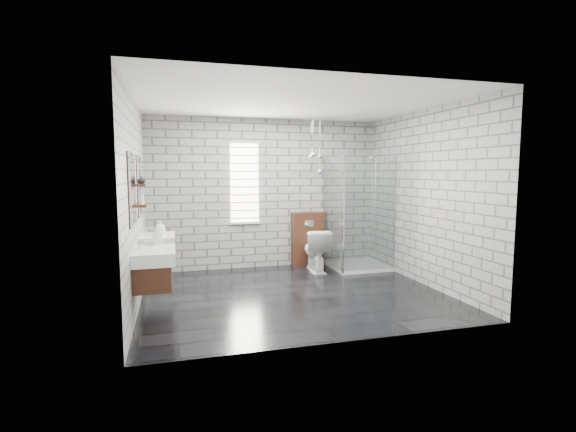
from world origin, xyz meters
name	(u,v)px	position (x,y,z in m)	size (l,w,h in m)	color
floor	(293,294)	(0.00, 0.00, -0.01)	(4.20, 3.60, 0.02)	black
ceiling	(294,102)	(0.00, 0.00, 2.71)	(4.20, 3.60, 0.02)	white
wall_back	(266,194)	(0.00, 1.81, 1.35)	(4.20, 0.02, 2.70)	#9E9E99
wall_front	(344,212)	(0.00, -1.81, 1.35)	(4.20, 0.02, 2.70)	#9E9E99
wall_left	(135,203)	(-2.11, 0.00, 1.35)	(0.02, 3.60, 2.70)	#9E9E99
wall_right	(425,198)	(2.11, 0.00, 1.35)	(0.02, 3.60, 2.70)	#9E9E99
vanity_left	(151,257)	(-1.91, -0.62, 0.76)	(0.47, 0.70, 1.57)	#482416
vanity_right	(155,242)	(-1.91, 0.51, 0.76)	(0.47, 0.70, 1.57)	#482416
shelf_lower	(141,206)	(-2.03, -0.05, 1.32)	(0.14, 0.30, 0.03)	#482416
shelf_upper	(141,185)	(-2.03, -0.05, 1.58)	(0.14, 0.30, 0.03)	#482416
window	(244,183)	(-0.40, 1.78, 1.55)	(0.56, 0.05, 1.48)	white
cistern_panel	(308,239)	(0.77, 1.70, 0.50)	(0.60, 0.20, 1.00)	#482416
flush_plate	(310,224)	(0.77, 1.60, 0.80)	(0.18, 0.01, 0.12)	silver
shower_enclosure	(355,241)	(1.50, 1.18, 0.50)	(1.00, 1.00, 2.03)	white
pendant_cluster	(315,158)	(0.79, 1.36, 1.99)	(0.27, 0.24, 0.99)	silver
toilet	(316,250)	(0.77, 1.24, 0.37)	(0.42, 0.73, 0.74)	white
soap_bottle_a	(157,236)	(-1.84, -0.29, 0.96)	(0.10, 0.10, 0.21)	#B2B2B2
soap_bottle_b	(160,227)	(-1.84, 0.69, 0.95)	(0.15, 0.15, 0.19)	#B2B2B2
soap_bottle_c	(141,198)	(-2.02, -0.16, 1.43)	(0.07, 0.07, 0.18)	#B2B2B2
vase	(141,180)	(-2.02, -0.03, 1.65)	(0.10, 0.10, 0.10)	#B2B2B2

